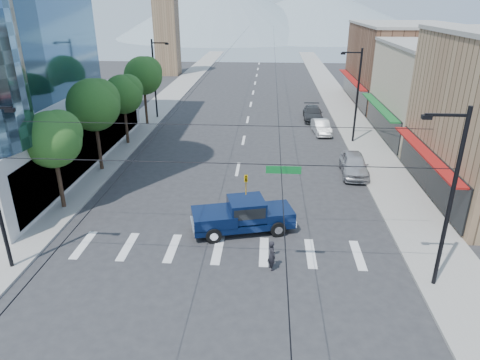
# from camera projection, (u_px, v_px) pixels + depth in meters

# --- Properties ---
(ground) EXTENTS (160.00, 160.00, 0.00)m
(ground) POSITION_uv_depth(u_px,v_px,m) (218.00, 265.00, 22.75)
(ground) COLOR #28282B
(ground) RESTS_ON ground
(sidewalk_left) EXTENTS (4.00, 120.00, 0.15)m
(sidewalk_left) POSITION_uv_depth(u_px,v_px,m) (167.00, 99.00, 60.24)
(sidewalk_left) COLOR gray
(sidewalk_left) RESTS_ON ground
(sidewalk_right) EXTENTS (4.00, 120.00, 0.15)m
(sidewalk_right) POSITION_uv_depth(u_px,v_px,m) (339.00, 102.00, 58.72)
(sidewalk_right) COLOR gray
(sidewalk_right) RESTS_ON ground
(shop_mid) EXTENTS (12.00, 14.00, 9.00)m
(shop_mid) POSITION_uv_depth(u_px,v_px,m) (449.00, 94.00, 41.79)
(shop_mid) COLOR tan
(shop_mid) RESTS_ON ground
(shop_far) EXTENTS (12.00, 18.00, 10.00)m
(shop_far) POSITION_uv_depth(u_px,v_px,m) (403.00, 66.00, 56.29)
(shop_far) COLOR brown
(shop_far) RESTS_ON ground
(clock_tower) EXTENTS (4.80, 4.80, 20.40)m
(clock_tower) POSITION_uv_depth(u_px,v_px,m) (166.00, 14.00, 76.62)
(clock_tower) COLOR #8C6B4C
(clock_tower) RESTS_ON ground
(mountain_left) EXTENTS (80.00, 80.00, 22.00)m
(mountain_left) POSITION_uv_depth(u_px,v_px,m) (224.00, 6.00, 157.24)
(mountain_left) COLOR gray
(mountain_left) RESTS_ON ground
(mountain_right) EXTENTS (90.00, 90.00, 18.00)m
(mountain_right) POSITION_uv_depth(u_px,v_px,m) (317.00, 11.00, 165.00)
(mountain_right) COLOR gray
(mountain_right) RESTS_ON ground
(tree_near) EXTENTS (3.65, 3.64, 6.71)m
(tree_near) POSITION_uv_depth(u_px,v_px,m) (55.00, 137.00, 27.11)
(tree_near) COLOR black
(tree_near) RESTS_ON ground
(tree_midnear) EXTENTS (4.09, 4.09, 7.52)m
(tree_midnear) POSITION_uv_depth(u_px,v_px,m) (95.00, 103.00, 33.31)
(tree_midnear) COLOR black
(tree_midnear) RESTS_ON ground
(tree_midfar) EXTENTS (3.65, 3.64, 6.71)m
(tree_midfar) POSITION_uv_depth(u_px,v_px,m) (125.00, 93.00, 39.98)
(tree_midfar) COLOR black
(tree_midfar) RESTS_ON ground
(tree_far) EXTENTS (4.09, 4.09, 7.52)m
(tree_far) POSITION_uv_depth(u_px,v_px,m) (145.00, 74.00, 46.17)
(tree_far) COLOR black
(tree_far) RESTS_ON ground
(signal_rig) EXTENTS (21.80, 0.20, 9.00)m
(signal_rig) POSITION_uv_depth(u_px,v_px,m) (218.00, 194.00, 20.01)
(signal_rig) COLOR black
(signal_rig) RESTS_ON ground
(lamp_pole_nw) EXTENTS (2.00, 0.25, 9.00)m
(lamp_pole_nw) POSITION_uv_depth(u_px,v_px,m) (155.00, 76.00, 49.07)
(lamp_pole_nw) COLOR black
(lamp_pole_nw) RESTS_ON ground
(lamp_pole_ne) EXTENTS (2.00, 0.25, 9.00)m
(lamp_pole_ne) POSITION_uv_depth(u_px,v_px,m) (356.00, 93.00, 40.37)
(lamp_pole_ne) COLOR black
(lamp_pole_ne) RESTS_ON ground
(pickup_truck) EXTENTS (6.52, 3.69, 2.09)m
(pickup_truck) POSITION_uv_depth(u_px,v_px,m) (242.00, 215.00, 25.75)
(pickup_truck) COLOR #071539
(pickup_truck) RESTS_ON ground
(pedestrian) EXTENTS (0.61, 0.72, 1.68)m
(pedestrian) POSITION_uv_depth(u_px,v_px,m) (272.00, 255.00, 22.12)
(pedestrian) COLOR black
(pedestrian) RESTS_ON ground
(parked_car_near) EXTENTS (2.26, 5.12, 1.72)m
(parked_car_near) POSITION_uv_depth(u_px,v_px,m) (354.00, 164.00, 34.26)
(parked_car_near) COLOR #ABABAF
(parked_car_near) RESTS_ON ground
(parked_car_mid) EXTENTS (1.90, 4.47, 1.43)m
(parked_car_mid) POSITION_uv_depth(u_px,v_px,m) (321.00, 127.00, 44.85)
(parked_car_mid) COLOR silver
(parked_car_mid) RESTS_ON ground
(parked_car_far) EXTENTS (2.26, 5.33, 1.54)m
(parked_car_far) POSITION_uv_depth(u_px,v_px,m) (313.00, 113.00, 50.05)
(parked_car_far) COLOR #333336
(parked_car_far) RESTS_ON ground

